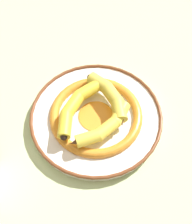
{
  "coord_description": "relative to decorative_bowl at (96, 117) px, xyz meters",
  "views": [
    {
      "loc": [
        0.25,
        0.33,
        0.69
      ],
      "look_at": [
        -0.02,
        0.03,
        0.04
      ],
      "focal_mm": 50.0,
      "sensor_mm": 36.0,
      "label": 1
    }
  ],
  "objects": [
    {
      "name": "ground_plane",
      "position": [
        0.02,
        -0.03,
        -0.02
      ],
      "size": [
        2.8,
        2.8,
        0.0
      ],
      "primitive_type": "plane",
      "color": "#B2C693"
    },
    {
      "name": "banana_a",
      "position": [
        0.02,
        0.05,
        0.03
      ],
      "size": [
        0.18,
        0.05,
        0.03
      ],
      "rotation": [
        0.0,
        0.0,
        3.12
      ],
      "color": "yellow",
      "rests_on": "decorative_bowl"
    },
    {
      "name": "banana_c",
      "position": [
        0.03,
        -0.04,
        0.04
      ],
      "size": [
        0.19,
        0.09,
        0.03
      ],
      "rotation": [
        0.0,
        0.0,
        6.62
      ],
      "color": "yellow",
      "rests_on": "decorative_bowl"
    },
    {
      "name": "banana_b",
      "position": [
        -0.05,
        -0.0,
        0.04
      ],
      "size": [
        0.08,
        0.17,
        0.03
      ],
      "rotation": [
        0.0,
        0.0,
        4.49
      ],
      "color": "gold",
      "rests_on": "decorative_bowl"
    },
    {
      "name": "decorative_bowl",
      "position": [
        0.0,
        0.0,
        0.0
      ],
      "size": [
        0.33,
        0.33,
        0.04
      ],
      "color": "white",
      "rests_on": "ground_plane"
    }
  ]
}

